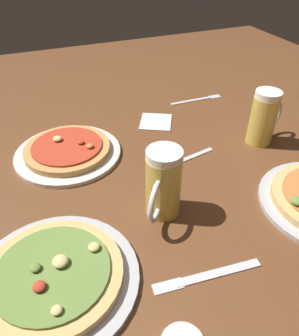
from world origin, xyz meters
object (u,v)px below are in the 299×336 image
at_px(pizza_plate_near, 54,277).
at_px(beer_mug_amber, 264,117).
at_px(knife_right, 207,275).
at_px(pizza_plate_far, 68,151).
at_px(beer_mug_dark, 163,184).
at_px(fork_left, 184,159).
at_px(fork_spare, 198,99).
at_px(napkin_folded, 156,121).

relative_size(pizza_plate_near, beer_mug_amber, 1.95).
bearing_deg(knife_right, pizza_plate_far, 108.27).
xyz_separation_m(pizza_plate_far, knife_right, (0.17, -0.52, -0.01)).
height_order(pizza_plate_near, beer_mug_amber, beer_mug_amber).
distance_m(beer_mug_dark, fork_left, 0.24).
xyz_separation_m(beer_mug_dark, fork_spare, (0.37, 0.50, -0.08)).
relative_size(knife_right, fork_spare, 1.08).
distance_m(napkin_folded, fork_spare, 0.24).
bearing_deg(napkin_folded, beer_mug_amber, -42.23).
height_order(pizza_plate_far, fork_spare, pizza_plate_far).
relative_size(beer_mug_amber, knife_right, 0.74).
bearing_deg(pizza_plate_near, pizza_plate_far, 75.50).
relative_size(fork_left, knife_right, 0.87).
height_order(beer_mug_amber, napkin_folded, beer_mug_amber).
distance_m(beer_mug_dark, beer_mug_amber, 0.44).
bearing_deg(knife_right, pizza_plate_near, 160.05).
bearing_deg(fork_spare, beer_mug_dark, -126.65).
height_order(pizza_plate_near, napkin_folded, pizza_plate_near).
height_order(napkin_folded, fork_spare, napkin_folded).
bearing_deg(beer_mug_amber, pizza_plate_near, -158.53).
distance_m(pizza_plate_far, fork_spare, 0.57).
relative_size(napkin_folded, fork_left, 0.58).
bearing_deg(knife_right, beer_mug_dark, 92.62).
bearing_deg(beer_mug_dark, fork_left, 48.99).
xyz_separation_m(pizza_plate_far, fork_spare, (0.54, 0.18, -0.01)).
xyz_separation_m(beer_mug_dark, knife_right, (0.01, -0.20, -0.08)).
height_order(beer_mug_amber, fork_left, beer_mug_amber).
distance_m(knife_right, fork_spare, 0.79).
distance_m(pizza_plate_far, napkin_folded, 0.33).
height_order(pizza_plate_far, beer_mug_amber, beer_mug_amber).
bearing_deg(pizza_plate_near, knife_right, -19.95).
height_order(pizza_plate_far, knife_right, pizza_plate_far).
relative_size(beer_mug_dark, napkin_folded, 1.51).
xyz_separation_m(pizza_plate_near, beer_mug_amber, (0.68, 0.27, 0.07)).
height_order(beer_mug_dark, fork_left, beer_mug_dark).
height_order(pizza_plate_far, fork_left, pizza_plate_far).
xyz_separation_m(napkin_folded, knife_right, (-0.15, -0.60, -0.00)).
bearing_deg(pizza_plate_far, napkin_folded, 14.45).
bearing_deg(napkin_folded, fork_spare, 24.63).
bearing_deg(pizza_plate_near, napkin_folded, 49.52).
relative_size(pizza_plate_near, knife_right, 1.45).
relative_size(napkin_folded, fork_spare, 0.54).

